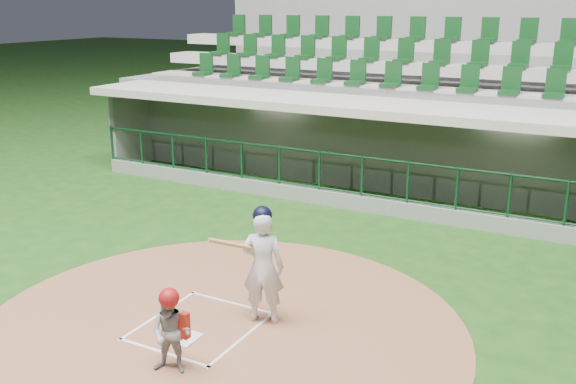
# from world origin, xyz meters

# --- Properties ---
(ground) EXTENTS (120.00, 120.00, 0.00)m
(ground) POSITION_xyz_m (0.00, 0.00, 0.00)
(ground) COLOR #183F12
(ground) RESTS_ON ground
(dirt_circle) EXTENTS (7.20, 7.20, 0.01)m
(dirt_circle) POSITION_xyz_m (0.30, -0.20, 0.01)
(dirt_circle) COLOR brown
(dirt_circle) RESTS_ON ground
(home_plate) EXTENTS (0.43, 0.43, 0.02)m
(home_plate) POSITION_xyz_m (0.00, -0.70, 0.02)
(home_plate) COLOR silver
(home_plate) RESTS_ON dirt_circle
(batter_box_chalk) EXTENTS (1.55, 1.80, 0.01)m
(batter_box_chalk) POSITION_xyz_m (0.00, -0.30, 0.02)
(batter_box_chalk) COLOR white
(batter_box_chalk) RESTS_ON ground
(dugout_structure) EXTENTS (16.40, 3.70, 3.00)m
(dugout_structure) POSITION_xyz_m (0.06, 7.82, 0.96)
(dugout_structure) COLOR gray
(dugout_structure) RESTS_ON ground
(seating_deck) EXTENTS (17.00, 6.72, 5.15)m
(seating_deck) POSITION_xyz_m (0.00, 10.91, 1.42)
(seating_deck) COLOR slate
(seating_deck) RESTS_ON ground
(batter) EXTENTS (0.90, 0.93, 1.80)m
(batter) POSITION_xyz_m (0.73, 0.30, 0.91)
(batter) COLOR silver
(batter) RESTS_ON dirt_circle
(catcher) EXTENTS (0.62, 0.54, 1.16)m
(catcher) POSITION_xyz_m (0.40, -1.43, 0.59)
(catcher) COLOR gray
(catcher) RESTS_ON dirt_circle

